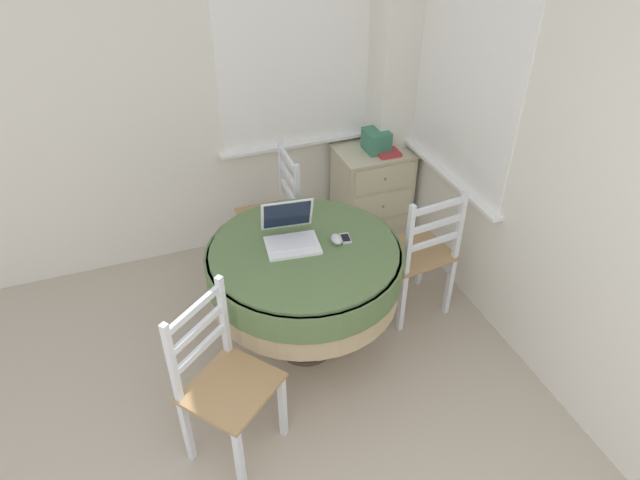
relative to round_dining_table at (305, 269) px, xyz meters
name	(u,v)px	position (x,y,z in m)	size (l,w,h in m)	color
corner_room_shell	(373,150)	(0.41, 0.05, 0.66)	(4.19, 5.19, 2.55)	white
round_dining_table	(305,269)	(0.00, 0.00, 0.00)	(1.12, 1.12, 0.77)	#4C3D2D
laptop	(291,234)	(-0.05, 0.09, 0.20)	(0.33, 0.33, 0.23)	white
computer_mouse	(336,239)	(0.19, -0.01, 0.17)	(0.06, 0.09, 0.05)	silver
cell_phone	(346,238)	(0.25, 0.00, 0.15)	(0.07, 0.11, 0.01)	#B2B7BC
dining_chair_near_back_window	(274,218)	(0.05, 0.80, -0.16)	(0.39, 0.43, 0.96)	#A87F51
dining_chair_near_right_window	(419,255)	(0.80, 0.07, -0.16)	(0.46, 0.42, 0.96)	#A87F51
dining_chair_camera_near	(224,383)	(-0.60, -0.52, -0.16)	(0.57, 0.56, 0.96)	#A87F51
corner_cabinet	(371,192)	(0.91, 1.03, -0.26)	(0.56, 0.44, 0.73)	beige
storage_box	(376,140)	(0.92, 1.03, 0.19)	(0.17, 0.20, 0.16)	#387A5B
book_on_cabinet	(385,150)	(0.97, 0.98, 0.12)	(0.16, 0.25, 0.02)	#BC3338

